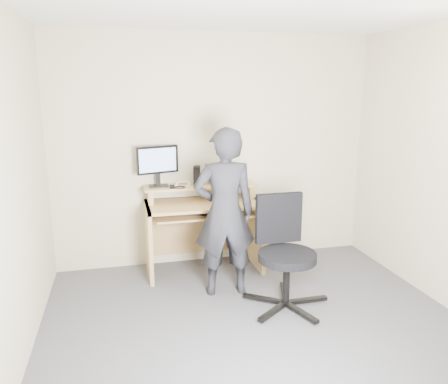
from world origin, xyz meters
name	(u,v)px	position (x,y,z in m)	size (l,w,h in m)	color
ground	(265,339)	(0.00, 0.00, 0.00)	(3.50, 3.50, 0.00)	#58595E
back_wall	(216,151)	(0.00, 1.75, 1.25)	(3.50, 0.02, 2.50)	beige
desk	(202,219)	(-0.20, 1.53, 0.55)	(1.20, 0.60, 0.91)	tan
monitor	(158,162)	(-0.65, 1.62, 1.17)	(0.44, 0.16, 0.43)	black
external_drive	(197,176)	(-0.24, 1.62, 1.01)	(0.07, 0.13, 0.20)	black
travel_mug	(211,177)	(-0.08, 1.61, 0.99)	(0.07, 0.07, 0.16)	#B4B4B9
smartphone	(218,184)	(-0.01, 1.56, 0.92)	(0.07, 0.13, 0.01)	black
charger	(172,187)	(-0.52, 1.50, 0.93)	(0.04, 0.04, 0.04)	black
headphones	(183,184)	(-0.39, 1.63, 0.92)	(0.16, 0.16, 0.02)	silver
keyboard	(212,212)	(-0.13, 1.36, 0.67)	(0.46, 0.18, 0.03)	black
mouse	(233,202)	(0.09, 1.35, 0.77)	(0.10, 0.06, 0.04)	black
office_chair	(284,248)	(0.35, 0.53, 0.53)	(0.74, 0.78, 0.97)	black
person	(225,213)	(-0.11, 0.88, 0.79)	(0.58, 0.38, 1.59)	black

